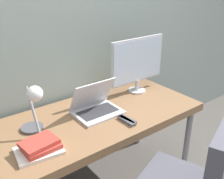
# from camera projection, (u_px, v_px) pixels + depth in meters

# --- Properties ---
(wall_back) EXTENTS (8.00, 0.05, 2.60)m
(wall_back) POSITION_uv_depth(u_px,v_px,m) (64.00, 22.00, 1.95)
(wall_back) COLOR gray
(wall_back) RESTS_ON ground_plane
(desk) EXTENTS (1.51, 0.72, 0.70)m
(desk) POSITION_uv_depth(u_px,v_px,m) (98.00, 121.00, 1.91)
(desk) COLOR brown
(desk) RESTS_ON ground_plane
(laptop) EXTENTS (0.33, 0.26, 0.24)m
(laptop) POSITION_uv_depth(u_px,v_px,m) (95.00, 107.00, 1.89)
(laptop) COLOR silver
(laptop) RESTS_ON desk
(monitor) EXTENTS (0.53, 0.15, 0.46)m
(monitor) POSITION_uv_depth(u_px,v_px,m) (138.00, 62.00, 2.16)
(monitor) COLOR #B7B7BC
(monitor) RESTS_ON desk
(desk_lamp) EXTENTS (0.15, 0.25, 0.35)m
(desk_lamp) POSITION_uv_depth(u_px,v_px,m) (34.00, 105.00, 1.55)
(desk_lamp) COLOR #4C4C51
(desk_lamp) RESTS_ON desk
(book_stack) EXTENTS (0.27, 0.21, 0.07)m
(book_stack) POSITION_uv_depth(u_px,v_px,m) (40.00, 147.00, 1.47)
(book_stack) COLOR silver
(book_stack) RESTS_ON desk
(tv_remote) EXTENTS (0.04, 0.15, 0.02)m
(tv_remote) POSITION_uv_depth(u_px,v_px,m) (127.00, 121.00, 1.78)
(tv_remote) COLOR #4C4C51
(tv_remote) RESTS_ON desk
(media_remote) EXTENTS (0.06, 0.15, 0.02)m
(media_remote) POSITION_uv_depth(u_px,v_px,m) (127.00, 120.00, 1.79)
(media_remote) COLOR #4C4C51
(media_remote) RESTS_ON desk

